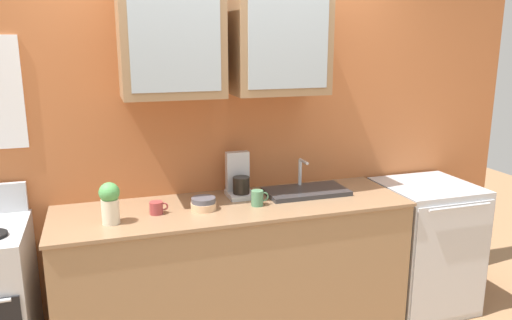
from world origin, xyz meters
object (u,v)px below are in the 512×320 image
Objects in this scene: vase at (110,202)px; bowl_stack at (204,204)px; sink_faucet at (306,191)px; cup_near_sink at (258,198)px; dishwasher at (424,245)px; coffee_maker at (239,180)px; cup_near_bowls at (157,208)px.

bowl_stack is at bearing 7.42° from vase.
cup_near_sink is at bearing -160.52° from sink_faucet.
cup_near_sink is at bearing -5.03° from bowl_stack.
sink_faucet is at bearing 19.48° from cup_near_sink.
vase is 0.26× the size of dishwasher.
cup_near_sink is 0.25m from coffee_maker.
bowl_stack is at bearing -144.11° from coffee_maker.
dishwasher is at bearing 0.59° from cup_near_bowls.
cup_near_bowls is 0.12× the size of dishwasher.
coffee_maker reaches higher than vase.
cup_near_sink is (0.88, 0.04, -0.08)m from vase.
coffee_maker reaches higher than cup_near_bowls.
cup_near_bowls is (0.26, 0.08, -0.09)m from vase.
dishwasher is (0.92, -0.08, -0.49)m from sink_faucet.
vase reaches higher than dishwasher.
sink_faucet reaches higher than bowl_stack.
sink_faucet is at bearing -12.56° from coffee_maker.
bowl_stack is at bearing -171.52° from sink_faucet.
sink_faucet is 3.51× the size of bowl_stack.
cup_near_bowls is 0.39× the size of coffee_maker.
vase is 0.89m from cup_near_sink.
dishwasher is (1.31, 0.06, -0.52)m from cup_near_sink.
cup_near_sink is at bearing -77.77° from coffee_maker.
vase is at bearing -171.98° from sink_faucet.
cup_near_bowls is at bearing 178.13° from bowl_stack.
sink_faucet is 1.05m from dishwasher.
sink_faucet is 0.42m from cup_near_sink.
sink_faucet is at bearing 8.02° from vase.
cup_near_bowls is at bearing -179.41° from dishwasher.
vase is at bearing -172.58° from bowl_stack.
vase is at bearing -163.10° from cup_near_bowls.
sink_faucet is 2.29× the size of vase.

